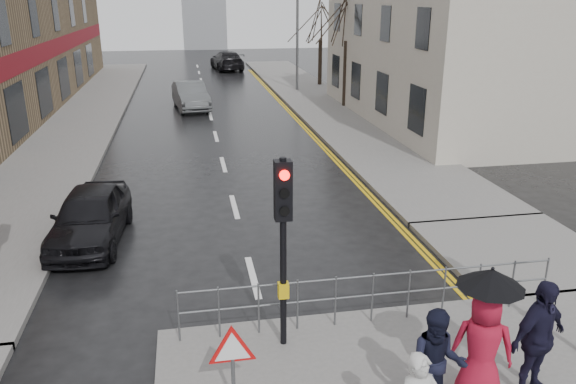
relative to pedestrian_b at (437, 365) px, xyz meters
name	(u,v)px	position (x,y,z in m)	size (l,w,h in m)	color
ground	(274,357)	(-2.03, 1.95, -0.99)	(120.00, 120.00, 0.00)	black
left_pavement	(86,112)	(-8.53, 24.95, -0.92)	(4.00, 44.00, 0.14)	#605E5B
right_pavement	(315,98)	(4.47, 26.95, -0.92)	(4.00, 40.00, 0.14)	#605E5B
pavement_bridge_right	(519,252)	(4.47, 4.95, -0.92)	(4.00, 4.20, 0.14)	#605E5B
building_right_cream	(461,21)	(9.97, 19.95, 3.79)	(9.00, 16.40, 10.10)	#BDB5A4
traffic_signal_near_left	(283,221)	(-1.83, 2.15, 1.46)	(0.28, 0.27, 3.40)	black
guard_railing_front	(373,287)	(-0.08, 2.55, -0.13)	(7.14, 0.04, 1.00)	#595B5E
warning_sign	(232,353)	(-2.83, 0.75, 0.05)	(0.80, 0.07, 1.35)	#595B5E
street_lamp	(295,17)	(3.79, 29.95, 3.71)	(1.83, 0.25, 8.00)	#595B5E
tree_near	(347,12)	(5.47, 23.95, 4.14)	(2.40, 2.40, 6.58)	#2E2319
tree_far	(321,20)	(5.97, 31.95, 3.43)	(2.40, 2.40, 5.64)	#2E2319
pedestrian_b	(437,365)	(0.00, 0.00, 0.00)	(0.83, 0.65, 1.71)	black
pedestrian_with_umbrella	(484,334)	(0.78, 0.17, 0.31)	(1.08, 0.96, 2.21)	maroon
pedestrian_d	(538,339)	(1.68, 0.17, 0.11)	(1.12, 0.47, 1.92)	black
car_parked	(90,216)	(-5.82, 7.64, -0.30)	(1.63, 4.05, 1.38)	black
car_mid	(191,96)	(-2.98, 25.15, -0.26)	(1.56, 4.48, 1.48)	#4D5052
car_far	(227,61)	(0.39, 42.31, -0.22)	(2.18, 5.37, 1.56)	black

